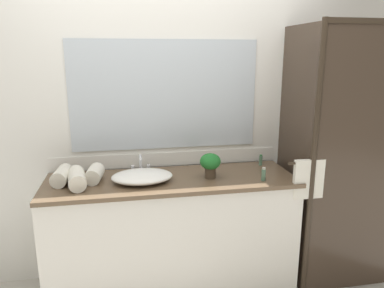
% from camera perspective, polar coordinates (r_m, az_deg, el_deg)
% --- Properties ---
extents(ground_plane, '(8.00, 8.00, 0.00)m').
position_cam_1_polar(ground_plane, '(3.05, -2.98, -21.60)').
color(ground_plane, '#B7B2A8').
extents(wall_back_with_mirror, '(4.40, 0.06, 2.60)m').
position_cam_1_polar(wall_back_with_mirror, '(2.86, -4.24, 4.47)').
color(wall_back_with_mirror, silver).
rests_on(wall_back_with_mirror, ground_plane).
extents(vanity_cabinet, '(1.80, 0.58, 0.90)m').
position_cam_1_polar(vanity_cabinet, '(2.82, -3.12, -14.02)').
color(vanity_cabinet, silver).
rests_on(vanity_cabinet, ground_plane).
extents(shower_enclosure, '(1.20, 0.59, 2.00)m').
position_cam_1_polar(shower_enclosure, '(2.88, 23.42, -2.31)').
color(shower_enclosure, '#2D2319').
rests_on(shower_enclosure, ground_plane).
extents(sink_basin, '(0.43, 0.32, 0.08)m').
position_cam_1_polar(sink_basin, '(2.58, -7.85, -5.07)').
color(sink_basin, white).
rests_on(sink_basin, vanity_cabinet).
extents(faucet, '(0.17, 0.13, 0.14)m').
position_cam_1_polar(faucet, '(2.76, -8.07, -3.61)').
color(faucet, silver).
rests_on(faucet, vanity_cabinet).
extents(potted_plant, '(0.15, 0.15, 0.18)m').
position_cam_1_polar(potted_plant, '(2.61, 2.90, -3.03)').
color(potted_plant, '#473828').
rests_on(potted_plant, vanity_cabinet).
extents(amenity_bottle_shampoo, '(0.03, 0.03, 0.09)m').
position_cam_1_polar(amenity_bottle_shampoo, '(2.98, 10.76, -2.51)').
color(amenity_bottle_shampoo, '#4C7056').
rests_on(amenity_bottle_shampoo, vanity_cabinet).
extents(amenity_bottle_conditioner, '(0.03, 0.03, 0.08)m').
position_cam_1_polar(amenity_bottle_conditioner, '(2.87, 2.40, -2.95)').
color(amenity_bottle_conditioner, white).
rests_on(amenity_bottle_conditioner, vanity_cabinet).
extents(amenity_bottle_body_wash, '(0.03, 0.03, 0.10)m').
position_cam_1_polar(amenity_bottle_body_wash, '(2.62, 11.19, -4.71)').
color(amenity_bottle_body_wash, '#4C7056').
rests_on(amenity_bottle_body_wash, vanity_cabinet).
extents(rolled_towel_near_edge, '(0.13, 0.24, 0.11)m').
position_cam_1_polar(rolled_towel_near_edge, '(2.67, -19.79, -4.71)').
color(rolled_towel_near_edge, silver).
rests_on(rolled_towel_near_edge, vanity_cabinet).
extents(rolled_towel_middle, '(0.15, 0.27, 0.12)m').
position_cam_1_polar(rolled_towel_middle, '(2.57, -17.67, -5.20)').
color(rolled_towel_middle, silver).
rests_on(rolled_towel_middle, vanity_cabinet).
extents(rolled_towel_far_edge, '(0.13, 0.21, 0.11)m').
position_cam_1_polar(rolled_towel_far_edge, '(2.64, -15.09, -4.58)').
color(rolled_towel_far_edge, silver).
rests_on(rolled_towel_far_edge, vanity_cabinet).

